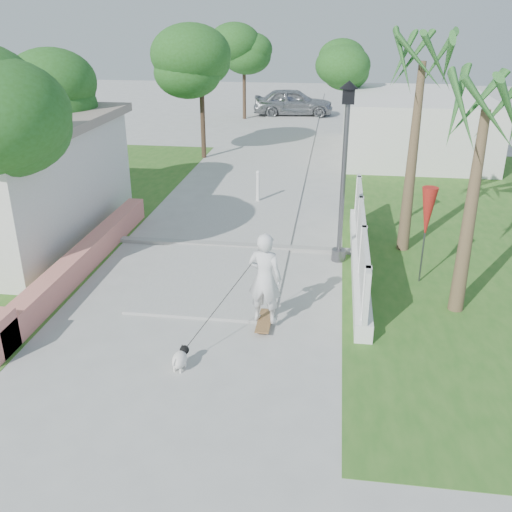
% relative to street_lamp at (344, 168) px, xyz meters
% --- Properties ---
extents(ground, '(90.00, 90.00, 0.00)m').
position_rel_street_lamp_xyz_m(ground, '(-2.90, -5.50, -2.43)').
color(ground, '#B7B7B2').
rests_on(ground, ground).
extents(path_strip, '(3.20, 36.00, 0.06)m').
position_rel_street_lamp_xyz_m(path_strip, '(-2.90, 14.50, -2.40)').
color(path_strip, '#B7B7B2').
rests_on(path_strip, ground).
extents(curb, '(6.50, 0.25, 0.10)m').
position_rel_street_lamp_xyz_m(curb, '(-2.90, 0.50, -2.38)').
color(curb, '#999993').
rests_on(curb, ground).
extents(grass_left, '(8.00, 20.00, 0.01)m').
position_rel_street_lamp_xyz_m(grass_left, '(-9.90, 2.50, -2.42)').
color(grass_left, '#2D621F').
rests_on(grass_left, ground).
extents(grass_right, '(8.00, 20.00, 0.01)m').
position_rel_street_lamp_xyz_m(grass_right, '(4.10, 2.50, -2.42)').
color(grass_right, '#2D621F').
rests_on(grass_right, ground).
extents(pink_wall, '(0.45, 8.20, 0.80)m').
position_rel_street_lamp_xyz_m(pink_wall, '(-6.20, -1.95, -2.11)').
color(pink_wall, tan).
rests_on(pink_wall, ground).
extents(lattice_fence, '(0.35, 7.00, 1.50)m').
position_rel_street_lamp_xyz_m(lattice_fence, '(0.50, -0.50, -1.88)').
color(lattice_fence, white).
rests_on(lattice_fence, ground).
extents(building_right, '(6.00, 8.00, 2.60)m').
position_rel_street_lamp_xyz_m(building_right, '(3.10, 12.50, -1.13)').
color(building_right, silver).
rests_on(building_right, ground).
extents(street_lamp, '(0.44, 0.44, 4.44)m').
position_rel_street_lamp_xyz_m(street_lamp, '(0.00, 0.00, 0.00)').
color(street_lamp, '#59595E').
rests_on(street_lamp, ground).
extents(bollard, '(0.14, 0.14, 1.09)m').
position_rel_street_lamp_xyz_m(bollard, '(-2.70, 4.50, -1.84)').
color(bollard, white).
rests_on(bollard, ground).
extents(patio_umbrella, '(0.36, 0.36, 2.30)m').
position_rel_street_lamp_xyz_m(patio_umbrella, '(1.90, -1.00, -0.74)').
color(patio_umbrella, '#59595E').
rests_on(patio_umbrella, ground).
extents(tree_left_mid, '(3.20, 3.20, 4.85)m').
position_rel_street_lamp_xyz_m(tree_left_mid, '(-8.38, 2.98, 1.07)').
color(tree_left_mid, '#4C3826').
rests_on(tree_left_mid, ground).
extents(tree_path_left, '(3.40, 3.40, 5.23)m').
position_rel_street_lamp_xyz_m(tree_path_left, '(-5.88, 10.48, 1.39)').
color(tree_path_left, '#4C3826').
rests_on(tree_path_left, ground).
extents(tree_path_right, '(3.00, 3.00, 4.79)m').
position_rel_street_lamp_xyz_m(tree_path_right, '(0.32, 14.48, 1.07)').
color(tree_path_right, '#4C3826').
rests_on(tree_path_right, ground).
extents(tree_path_far, '(3.20, 3.20, 5.17)m').
position_rel_street_lamp_xyz_m(tree_path_far, '(-5.68, 20.48, 1.39)').
color(tree_path_far, '#4C3826').
rests_on(tree_path_far, ground).
extents(palm_far, '(1.80, 1.80, 5.30)m').
position_rel_street_lamp_xyz_m(palm_far, '(1.70, 1.00, 2.06)').
color(palm_far, brown).
rests_on(palm_far, ground).
extents(palm_near, '(1.80, 1.80, 4.70)m').
position_rel_street_lamp_xyz_m(palm_near, '(2.50, -2.30, 1.53)').
color(palm_near, brown).
rests_on(palm_near, ground).
extents(skateboarder, '(1.68, 2.05, 2.00)m').
position_rel_street_lamp_xyz_m(skateboarder, '(-2.05, -4.09, -1.56)').
color(skateboarder, olive).
rests_on(skateboarder, ground).
extents(dog, '(0.33, 0.57, 0.39)m').
position_rel_street_lamp_xyz_m(dog, '(-2.75, -5.26, -2.21)').
color(dog, white).
rests_on(dog, ground).
extents(parked_car, '(4.96, 2.40, 1.63)m').
position_rel_street_lamp_xyz_m(parked_car, '(-2.92, 22.00, -1.61)').
color(parked_car, '#ACAEB4').
rests_on(parked_car, ground).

